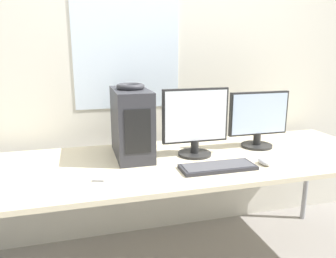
% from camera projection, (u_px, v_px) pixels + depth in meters
% --- Properties ---
extents(wall_back, '(8.00, 0.07, 2.70)m').
position_uv_depth(wall_back, '(160.00, 58.00, 2.38)').
color(wall_back, beige).
rests_on(wall_back, ground_plane).
extents(desk, '(2.57, 0.87, 0.76)m').
position_uv_depth(desk, '(182.00, 165.00, 2.00)').
color(desk, beige).
rests_on(desk, ground_plane).
extents(pc_tower, '(0.21, 0.45, 0.42)m').
position_uv_depth(pc_tower, '(131.00, 123.00, 2.01)').
color(pc_tower, '#2D2D33').
rests_on(pc_tower, desk).
extents(headphones, '(0.17, 0.17, 0.03)m').
position_uv_depth(headphones, '(130.00, 86.00, 1.96)').
color(headphones, '#333338').
rests_on(headphones, pc_tower).
extents(monitor_main, '(0.42, 0.21, 0.42)m').
position_uv_depth(monitor_main, '(195.00, 122.00, 2.02)').
color(monitor_main, black).
rests_on(monitor_main, desk).
extents(monitor_right_near, '(0.42, 0.21, 0.38)m').
position_uv_depth(monitor_right_near, '(258.00, 119.00, 2.20)').
color(monitor_right_near, black).
rests_on(monitor_right_near, desk).
extents(keyboard, '(0.42, 0.16, 0.02)m').
position_uv_depth(keyboard, '(218.00, 167.00, 1.83)').
color(keyboard, '#28282D').
rests_on(keyboard, desk).
extents(mouse, '(0.06, 0.11, 0.04)m').
position_uv_depth(mouse, '(264.00, 162.00, 1.89)').
color(mouse, '#B2B2B7').
rests_on(mouse, desk).
extents(cell_phone, '(0.10, 0.14, 0.01)m').
position_uv_depth(cell_phone, '(101.00, 177.00, 1.71)').
color(cell_phone, '#99999E').
rests_on(cell_phone, desk).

